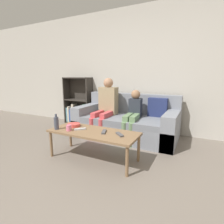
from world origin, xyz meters
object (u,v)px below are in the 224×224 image
(coffee_table, at_px, (93,134))
(person_adult, at_px, (106,103))
(bookshelf, at_px, (79,107))
(tv_remote_2, at_px, (104,132))
(cup_near, at_px, (69,128))
(couch, at_px, (127,123))
(bottle, at_px, (56,123))
(tv_remote_0, at_px, (80,129))
(person_child, at_px, (133,112))
(snack_bowl, at_px, (74,125))
(tv_remote_1, at_px, (120,134))

(coffee_table, xyz_separation_m, person_adult, (-0.35, 1.05, 0.28))
(bookshelf, relative_size, tv_remote_2, 6.58)
(cup_near, bearing_deg, couch, 73.42)
(couch, xyz_separation_m, bottle, (-0.59, -1.30, 0.24))
(person_adult, relative_size, tv_remote_2, 6.56)
(tv_remote_2, relative_size, bottle, 0.77)
(cup_near, bearing_deg, coffee_table, 22.47)
(bookshelf, height_order, tv_remote_0, bookshelf)
(coffee_table, xyz_separation_m, cup_near, (-0.33, -0.13, 0.08))
(person_child, height_order, bottle, person_child)
(coffee_table, height_order, person_adult, person_adult)
(person_adult, xyz_separation_m, tv_remote_0, (0.14, -1.08, -0.23))
(couch, bearing_deg, person_adult, -167.55)
(person_adult, distance_m, person_child, 0.61)
(tv_remote_2, xyz_separation_m, snack_bowl, (-0.57, 0.05, 0.01))
(tv_remote_1, height_order, snack_bowl, snack_bowl)
(cup_near, xyz_separation_m, tv_remote_1, (0.73, 0.15, -0.03))
(coffee_table, height_order, snack_bowl, snack_bowl)
(coffee_table, bearing_deg, person_adult, 108.59)
(person_child, xyz_separation_m, tv_remote_0, (-0.45, -1.03, -0.10))
(person_adult, bearing_deg, bookshelf, 154.83)
(tv_remote_1, bearing_deg, person_child, 52.26)
(coffee_table, distance_m, person_adult, 1.14)
(couch, relative_size, tv_remote_2, 11.16)
(tv_remote_0, height_order, tv_remote_2, same)
(couch, distance_m, person_child, 0.34)
(person_child, height_order, snack_bowl, person_child)
(cup_near, bearing_deg, tv_remote_1, 11.36)
(cup_near, relative_size, tv_remote_0, 0.55)
(tv_remote_2, bearing_deg, cup_near, 176.98)
(person_child, relative_size, bottle, 4.06)
(coffee_table, bearing_deg, tv_remote_1, 1.69)
(couch, xyz_separation_m, coffee_table, (-0.05, -1.14, 0.10))
(tv_remote_1, height_order, tv_remote_2, same)
(tv_remote_0, distance_m, tv_remote_1, 0.61)
(tv_remote_1, relative_size, tv_remote_2, 0.89)
(couch, relative_size, person_child, 2.10)
(tv_remote_0, bearing_deg, couch, 121.90)
(person_child, relative_size, tv_remote_0, 6.03)
(couch, bearing_deg, bookshelf, 165.03)
(coffee_table, xyz_separation_m, tv_remote_0, (-0.21, -0.03, 0.05))
(coffee_table, bearing_deg, tv_remote_2, 6.49)
(tv_remote_1, distance_m, tv_remote_2, 0.24)
(bookshelf, relative_size, tv_remote_1, 7.36)
(person_adult, height_order, cup_near, person_adult)
(couch, relative_size, bottle, 8.54)
(couch, relative_size, tv_remote_0, 12.69)
(bookshelf, distance_m, person_child, 1.74)
(coffee_table, bearing_deg, tv_remote_0, -171.35)
(person_adult, relative_size, snack_bowl, 5.94)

